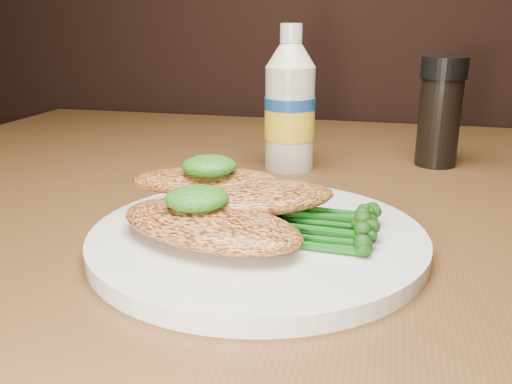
# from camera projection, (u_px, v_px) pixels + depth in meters

# --- Properties ---
(plate) EXTENTS (0.27, 0.27, 0.01)m
(plate) POSITION_uv_depth(u_px,v_px,m) (258.00, 238.00, 0.44)
(plate) COLOR silver
(plate) RESTS_ON dining_table
(chicken_front) EXTENTS (0.17, 0.13, 0.03)m
(chicken_front) POSITION_uv_depth(u_px,v_px,m) (209.00, 225.00, 0.42)
(chicken_front) COLOR #CD7841
(chicken_front) RESTS_ON plate
(chicken_mid) EXTENTS (0.17, 0.13, 0.02)m
(chicken_mid) POSITION_uv_depth(u_px,v_px,m) (249.00, 198.00, 0.45)
(chicken_mid) COLOR #CD7841
(chicken_mid) RESTS_ON plate
(chicken_back) EXTENTS (0.14, 0.09, 0.02)m
(chicken_back) POSITION_uv_depth(u_px,v_px,m) (205.00, 181.00, 0.48)
(chicken_back) COLOR #CD7841
(chicken_back) RESTS_ON plate
(pesto_front) EXTENTS (0.06, 0.06, 0.02)m
(pesto_front) POSITION_uv_depth(u_px,v_px,m) (197.00, 198.00, 0.42)
(pesto_front) COLOR black
(pesto_front) RESTS_ON chicken_front
(pesto_back) EXTENTS (0.06, 0.05, 0.02)m
(pesto_back) POSITION_uv_depth(u_px,v_px,m) (209.00, 166.00, 0.47)
(pesto_back) COLOR black
(pesto_back) RESTS_ON chicken_back
(broccolini_bundle) EXTENTS (0.16, 0.14, 0.02)m
(broccolini_bundle) POSITION_uv_depth(u_px,v_px,m) (306.00, 220.00, 0.43)
(broccolini_bundle) COLOR #125111
(broccolini_bundle) RESTS_ON plate
(mayo_bottle) EXTENTS (0.06, 0.06, 0.17)m
(mayo_bottle) POSITION_uv_depth(u_px,v_px,m) (290.00, 98.00, 0.65)
(mayo_bottle) COLOR beige
(mayo_bottle) RESTS_ON dining_table
(pepper_grinder) EXTENTS (0.06, 0.06, 0.13)m
(pepper_grinder) POSITION_uv_depth(u_px,v_px,m) (440.00, 112.00, 0.67)
(pepper_grinder) COLOR black
(pepper_grinder) RESTS_ON dining_table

